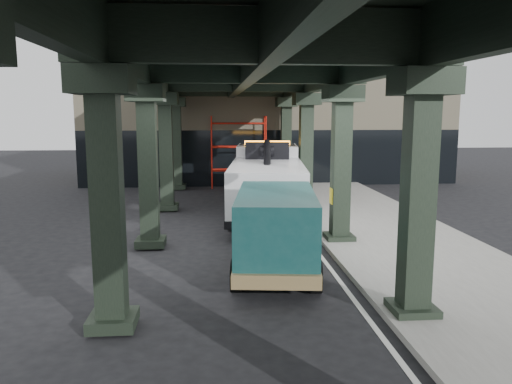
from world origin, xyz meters
name	(u,v)px	position (x,y,z in m)	size (l,w,h in m)	color
ground	(265,264)	(0.00, 0.00, 0.00)	(90.00, 90.00, 0.00)	black
sidewalk	(396,240)	(4.50, 2.00, 0.07)	(5.00, 40.00, 0.15)	gray
lane_stripe	(311,244)	(1.70, 2.00, 0.01)	(0.12, 38.00, 0.01)	silver
viaduct	(246,70)	(-0.40, 2.00, 5.46)	(7.40, 32.00, 6.40)	black
building	(264,116)	(2.00, 20.00, 4.00)	(22.00, 10.00, 8.00)	#C6B793
scaffolding	(238,150)	(0.00, 14.64, 2.11)	(3.08, 0.88, 4.00)	red
tow_truck	(267,179)	(0.77, 6.70, 1.51)	(3.61, 9.66, 3.10)	black
towed_van	(276,228)	(0.22, -0.57, 1.16)	(2.66, 5.52, 2.16)	#124242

